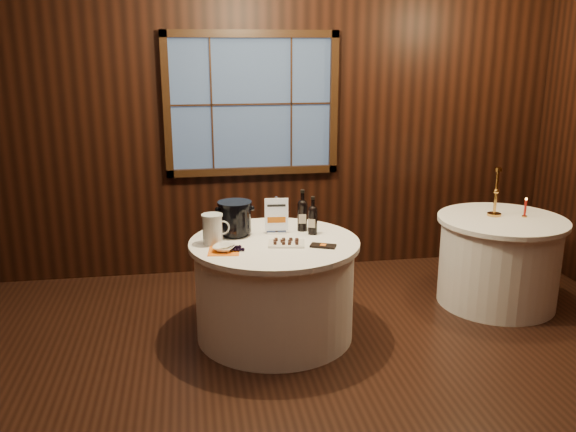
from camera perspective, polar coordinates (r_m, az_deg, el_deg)
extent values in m
plane|color=black|center=(4.00, 0.91, -17.34)|extent=(6.00, 6.00, 0.00)
cube|color=black|center=(5.87, -3.43, 8.98)|extent=(6.00, 0.02, 3.00)
cube|color=#364970|center=(5.83, -3.42, 10.41)|extent=(1.50, 0.01, 1.20)
cylinder|color=white|center=(4.71, -1.25, -7.02)|extent=(1.20, 1.20, 0.73)
cylinder|color=white|center=(4.57, -1.28, -2.56)|extent=(1.28, 1.28, 0.04)
cylinder|color=white|center=(5.59, 19.08, -4.18)|extent=(1.00, 1.00, 0.73)
cylinder|color=white|center=(5.48, 19.43, -0.38)|extent=(1.08, 1.08, 0.04)
cube|color=silver|center=(4.75, -1.09, -1.51)|extent=(0.16, 0.10, 0.02)
cube|color=silver|center=(4.71, -1.10, 0.19)|extent=(0.02, 0.02, 0.28)
cube|color=white|center=(4.70, -1.07, 0.15)|extent=(0.18, 0.02, 0.26)
cylinder|color=black|center=(4.79, 1.35, -0.15)|extent=(0.08, 0.08, 0.21)
sphere|color=black|center=(4.76, 1.36, 1.08)|extent=(0.08, 0.08, 0.08)
cylinder|color=black|center=(4.74, 1.36, 1.76)|extent=(0.03, 0.03, 0.10)
cylinder|color=black|center=(4.73, 1.37, 2.33)|extent=(0.03, 0.03, 0.02)
cube|color=beige|center=(4.75, 1.44, -0.28)|extent=(0.06, 0.01, 0.07)
cylinder|color=black|center=(4.70, 2.32, -0.58)|extent=(0.07, 0.07, 0.19)
sphere|color=black|center=(4.67, 2.34, 0.55)|extent=(0.07, 0.07, 0.07)
cylinder|color=black|center=(4.66, 2.34, 1.18)|extent=(0.03, 0.03, 0.09)
cylinder|color=black|center=(4.65, 2.35, 1.69)|extent=(0.03, 0.03, 0.02)
cube|color=beige|center=(4.66, 2.41, -0.70)|extent=(0.05, 0.02, 0.07)
cylinder|color=black|center=(4.70, -4.95, -1.62)|extent=(0.19, 0.19, 0.03)
cylinder|color=black|center=(4.67, -4.98, -0.19)|extent=(0.24, 0.24, 0.21)
cylinder|color=black|center=(4.64, -5.02, 1.20)|extent=(0.26, 0.26, 0.02)
cube|color=white|center=(4.47, -0.15, -2.60)|extent=(0.29, 0.22, 0.02)
cube|color=black|center=(4.43, 3.30, -2.80)|extent=(0.20, 0.16, 0.02)
cylinder|color=#362913|center=(4.35, -5.73, -3.03)|extent=(0.07, 0.02, 0.03)
cylinder|color=silver|center=(4.50, -7.08, -1.29)|extent=(0.14, 0.14, 0.21)
cylinder|color=silver|center=(4.47, -7.13, 0.07)|extent=(0.16, 0.16, 0.01)
torus|color=silver|center=(4.50, -6.14, -1.12)|extent=(0.11, 0.03, 0.11)
cube|color=orange|center=(4.36, -6.01, -3.27)|extent=(0.24, 0.24, 0.00)
imported|color=white|center=(4.35, -6.02, -3.01)|extent=(0.20, 0.20, 0.04)
cylinder|color=#BE883B|center=(5.52, 18.72, 0.14)|extent=(0.12, 0.12, 0.02)
cylinder|color=#BE883B|center=(5.48, 18.90, 2.10)|extent=(0.03, 0.03, 0.37)
cylinder|color=#BE883B|center=(5.44, 19.08, 4.15)|extent=(0.06, 0.06, 0.03)
cylinder|color=#BE883B|center=(5.57, 21.25, -0.03)|extent=(0.05, 0.05, 0.01)
cylinder|color=#9D130C|center=(5.55, 21.32, 0.70)|extent=(0.02, 0.02, 0.14)
sphere|color=#FFB23F|center=(5.53, 21.40, 1.49)|extent=(0.02, 0.02, 0.02)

